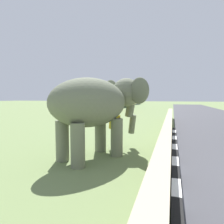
# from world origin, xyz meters

# --- Properties ---
(striped_curb) EXTENTS (16.20, 0.20, 0.24)m
(striped_curb) POSITION_xyz_m (-0.35, 4.07, 0.12)
(striped_curb) COLOR white
(striped_curb) RESTS_ON ground_plane
(barrier_parapet) EXTENTS (28.00, 0.36, 1.00)m
(barrier_parapet) POSITION_xyz_m (2.00, 4.37, 0.50)
(barrier_parapet) COLOR tan
(barrier_parapet) RESTS_ON ground_plane
(elephant) EXTENTS (3.97, 3.40, 2.92)m
(elephant) POSITION_xyz_m (1.52, 6.73, 1.91)
(elephant) COLOR #6A7059
(elephant) RESTS_ON ground_plane
(person_handler) EXTENTS (0.38, 0.64, 1.66)m
(person_handler) POSITION_xyz_m (2.74, 6.47, 0.93)
(person_handler) COLOR navy
(person_handler) RESTS_ON ground_plane
(bus_orange) EXTENTS (8.45, 4.15, 3.50)m
(bus_orange) POSITION_xyz_m (25.11, 15.28, 2.08)
(bus_orange) COLOR orange
(bus_orange) RESTS_ON ground_plane
(bus_teal) EXTENTS (9.45, 4.05, 3.50)m
(bus_teal) POSITION_xyz_m (37.33, 15.07, 2.08)
(bus_teal) COLOR teal
(bus_teal) RESTS_ON ground_plane
(cow_near) EXTENTS (1.89, 1.16, 1.23)m
(cow_near) POSITION_xyz_m (14.42, 10.95, 0.87)
(cow_near) COLOR tan
(cow_near) RESTS_ON ground_plane
(hill_east) EXTENTS (31.73, 25.39, 12.15)m
(hill_east) POSITION_xyz_m (55.00, 26.44, 0.00)
(hill_east) COLOR slate
(hill_east) RESTS_ON ground_plane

